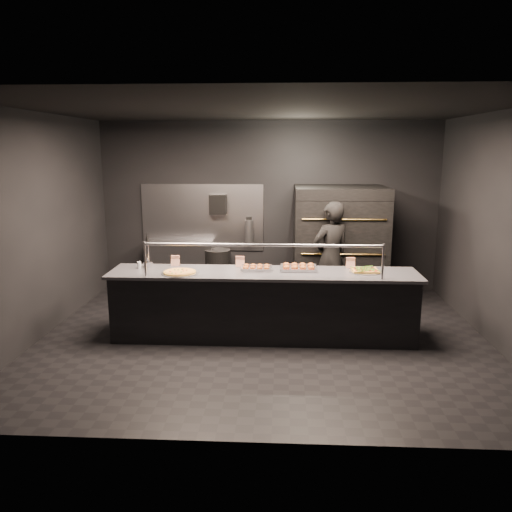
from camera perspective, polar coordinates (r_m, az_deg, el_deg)
name	(u,v)px	position (r m, az deg, el deg)	size (l,w,h in m)	color
room	(262,228)	(6.55, 0.67, 3.18)	(6.04, 6.00, 3.00)	black
service_counter	(263,305)	(6.74, 0.84, -5.58)	(4.10, 0.78, 1.37)	black
pizza_oven	(339,243)	(8.51, 9.44, 1.49)	(1.50, 1.23, 1.91)	black
prep_shelf	(180,265)	(9.17, -8.65, -1.02)	(1.20, 0.35, 0.90)	#99999E
towel_dispenser	(218,204)	(8.93, -4.36, 5.90)	(0.30, 0.20, 0.35)	black
fire_extinguisher	(249,232)	(8.96, -0.80, 2.79)	(0.14, 0.14, 0.51)	#B2B2B7
beer_tap	(148,257)	(7.02, -12.25, -0.12)	(0.13, 0.18, 0.48)	silver
round_pizza	(180,272)	(6.60, -8.71, -1.85)	(0.49, 0.49, 0.03)	silver
slider_tray_a	(256,268)	(6.73, 0.04, -1.36)	(0.46, 0.37, 0.06)	silver
slider_tray_b	(299,267)	(6.76, 4.90, -1.30)	(0.49, 0.36, 0.08)	silver
square_pizza	(365,270)	(6.77, 12.35, -1.63)	(0.43, 0.43, 0.05)	silver
condiment_jar	(141,265)	(6.97, -12.99, -1.04)	(0.14, 0.06, 0.09)	silver
tent_cards	(255,262)	(6.88, -0.14, -0.63)	(2.54, 0.04, 0.15)	white
trash_bin	(218,271)	(8.97, -4.38, -1.66)	(0.46, 0.46, 0.76)	black
worker	(331,257)	(7.80, 8.53, -0.17)	(0.64, 0.42, 1.74)	black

